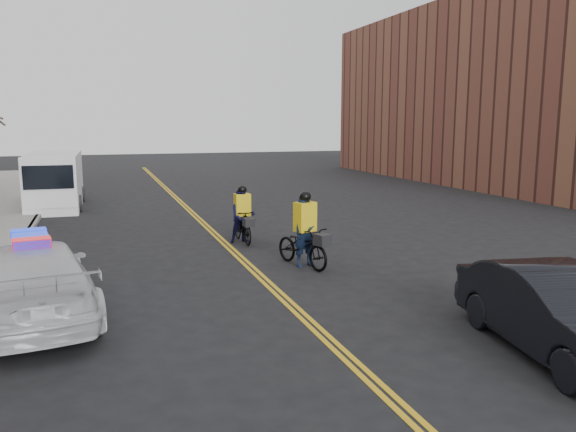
# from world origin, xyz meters

# --- Properties ---
(ground) EXTENTS (120.00, 120.00, 0.00)m
(ground) POSITION_xyz_m (0.00, 0.00, 0.00)
(ground) COLOR black
(ground) RESTS_ON ground
(center_line_left) EXTENTS (0.10, 60.00, 0.01)m
(center_line_left) POSITION_xyz_m (-0.08, 8.00, 0.01)
(center_line_left) COLOR gold
(center_line_left) RESTS_ON ground
(center_line_right) EXTENTS (0.10, 60.00, 0.01)m
(center_line_right) POSITION_xyz_m (0.08, 8.00, 0.01)
(center_line_right) COLOR gold
(center_line_right) RESTS_ON ground
(curb) EXTENTS (0.20, 60.00, 0.15)m
(curb) POSITION_xyz_m (-6.00, 8.00, 0.07)
(curb) COLOR gray
(curb) RESTS_ON ground
(building_across) EXTENTS (12.00, 30.00, 11.00)m
(building_across) POSITION_xyz_m (22.00, 18.00, 5.50)
(building_across) COLOR brown
(building_across) RESTS_ON ground
(police_cruiser) EXTENTS (2.86, 5.42, 1.66)m
(police_cruiser) POSITION_xyz_m (-4.94, 0.35, 0.76)
(police_cruiser) COLOR silver
(police_cruiser) RESTS_ON ground
(dark_sedan) EXTENTS (2.19, 4.52, 1.43)m
(dark_sedan) POSITION_xyz_m (3.29, -4.28, 0.71)
(dark_sedan) COLOR black
(dark_sedan) RESTS_ON ground
(cargo_van) EXTENTS (2.31, 5.78, 2.40)m
(cargo_van) POSITION_xyz_m (-5.50, 15.63, 1.17)
(cargo_van) COLOR white
(cargo_van) RESTS_ON ground
(cyclist_near) EXTENTS (1.29, 2.16, 2.00)m
(cyclist_near) POSITION_xyz_m (1.41, 2.42, 0.70)
(cyclist_near) COLOR black
(cyclist_near) RESTS_ON ground
(cyclist_far) EXTENTS (0.84, 1.82, 1.82)m
(cyclist_far) POSITION_xyz_m (0.58, 5.84, 0.72)
(cyclist_far) COLOR black
(cyclist_far) RESTS_ON ground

